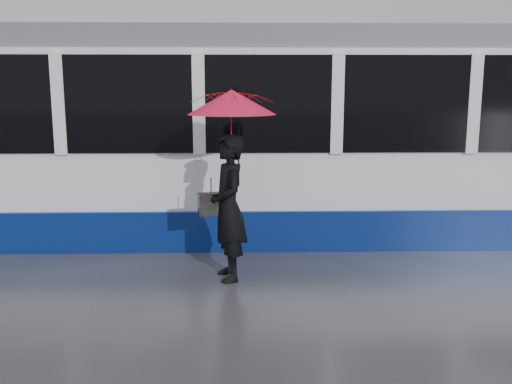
{
  "coord_description": "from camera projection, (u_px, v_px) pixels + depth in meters",
  "views": [
    {
      "loc": [
        -0.49,
        -7.02,
        2.46
      ],
      "look_at": [
        -0.31,
        0.28,
        1.1
      ],
      "focal_mm": 40.0,
      "sensor_mm": 36.0,
      "label": 1
    }
  ],
  "objects": [
    {
      "name": "umbrella",
      "position": [
        232.0,
        120.0,
        7.04
      ],
      "size": [
        1.34,
        1.34,
        1.27
      ],
      "rotation": [
        0.0,
        0.0,
        0.25
      ],
      "color": "#FF15A1",
      "rests_on": "ground"
    },
    {
      "name": "rails",
      "position": [
        271.0,
        230.0,
        9.82
      ],
      "size": [
        34.0,
        1.51,
        0.02
      ],
      "color": "#3F3D38",
      "rests_on": "ground"
    },
    {
      "name": "handbag",
      "position": [
        211.0,
        204.0,
        7.25
      ],
      "size": [
        0.36,
        0.22,
        0.47
      ],
      "rotation": [
        0.0,
        0.0,
        0.25
      ],
      "color": "black",
      "rests_on": "ground"
    },
    {
      "name": "woman",
      "position": [
        229.0,
        208.0,
        7.24
      ],
      "size": [
        0.6,
        0.77,
        1.87
      ],
      "primitive_type": "imported",
      "rotation": [
        0.0,
        0.0,
        -1.32
      ],
      "color": "black",
      "rests_on": "ground"
    },
    {
      "name": "ground",
      "position": [
        280.0,
        279.0,
        7.36
      ],
      "size": [
        90.0,
        90.0,
        0.0
      ],
      "primitive_type": "plane",
      "color": "#2C2C31",
      "rests_on": "ground"
    },
    {
      "name": "tram",
      "position": [
        354.0,
        136.0,
        9.56
      ],
      "size": [
        26.0,
        2.56,
        3.35
      ],
      "color": "white",
      "rests_on": "ground"
    }
  ]
}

